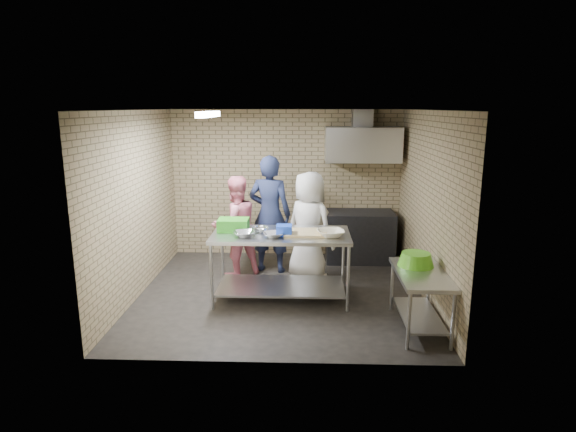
{
  "coord_description": "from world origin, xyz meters",
  "views": [
    {
      "loc": [
        0.35,
        -6.75,
        2.74
      ],
      "look_at": [
        0.1,
        0.2,
        1.15
      ],
      "focal_mm": 29.82,
      "sensor_mm": 36.0,
      "label": 1
    }
  ],
  "objects_px": {
    "bottle_green": "(386,148)",
    "man_navy": "(270,214)",
    "prep_table": "(281,266)",
    "stove": "(360,236)",
    "woman_white": "(309,227)",
    "green_basin": "(416,259)",
    "blue_tub": "(284,230)",
    "side_counter": "(420,300)",
    "green_crate": "(233,225)",
    "woman_pink": "(236,226)",
    "bottle_red": "(364,148)"
  },
  "relations": [
    {
      "from": "bottle_red",
      "to": "stove",
      "type": "bearing_deg",
      "value": -101.77
    },
    {
      "from": "bottle_red",
      "to": "bottle_green",
      "type": "xyz_separation_m",
      "value": [
        0.4,
        0.0,
        -0.01
      ]
    },
    {
      "from": "woman_pink",
      "to": "green_crate",
      "type": "bearing_deg",
      "value": 62.78
    },
    {
      "from": "bottle_green",
      "to": "stove",
      "type": "bearing_deg",
      "value": -151.93
    },
    {
      "from": "bottle_green",
      "to": "woman_pink",
      "type": "distance_m",
      "value": 3.04
    },
    {
      "from": "stove",
      "to": "woman_white",
      "type": "relative_size",
      "value": 0.68
    },
    {
      "from": "blue_tub",
      "to": "man_navy",
      "type": "distance_m",
      "value": 1.33
    },
    {
      "from": "prep_table",
      "to": "side_counter",
      "type": "bearing_deg",
      "value": -27.59
    },
    {
      "from": "man_navy",
      "to": "side_counter",
      "type": "bearing_deg",
      "value": 145.24
    },
    {
      "from": "man_navy",
      "to": "woman_white",
      "type": "relative_size",
      "value": 1.12
    },
    {
      "from": "woman_pink",
      "to": "woman_white",
      "type": "distance_m",
      "value": 1.22
    },
    {
      "from": "woman_pink",
      "to": "blue_tub",
      "type": "bearing_deg",
      "value": 94.53
    },
    {
      "from": "green_crate",
      "to": "woman_pink",
      "type": "distance_m",
      "value": 0.89
    },
    {
      "from": "side_counter",
      "to": "bottle_red",
      "type": "bearing_deg",
      "value": 97.62
    },
    {
      "from": "woman_pink",
      "to": "woman_white",
      "type": "bearing_deg",
      "value": 138.2
    },
    {
      "from": "green_crate",
      "to": "blue_tub",
      "type": "relative_size",
      "value": 2.0
    },
    {
      "from": "side_counter",
      "to": "green_crate",
      "type": "xyz_separation_m",
      "value": [
        -2.49,
        1.05,
        0.69
      ]
    },
    {
      "from": "bottle_red",
      "to": "man_navy",
      "type": "distance_m",
      "value": 2.12
    },
    {
      "from": "prep_table",
      "to": "bottle_green",
      "type": "bearing_deg",
      "value": 49.0
    },
    {
      "from": "prep_table",
      "to": "woman_pink",
      "type": "height_order",
      "value": "woman_pink"
    },
    {
      "from": "green_crate",
      "to": "green_basin",
      "type": "distance_m",
      "value": 2.61
    },
    {
      "from": "stove",
      "to": "blue_tub",
      "type": "xyz_separation_m",
      "value": [
        -1.29,
        -1.92,
        0.6
      ]
    },
    {
      "from": "green_basin",
      "to": "bottle_red",
      "type": "xyz_separation_m",
      "value": [
        -0.38,
        2.74,
        1.19
      ]
    },
    {
      "from": "green_crate",
      "to": "bottle_green",
      "type": "relative_size",
      "value": 2.91
    },
    {
      "from": "blue_tub",
      "to": "woman_pink",
      "type": "height_order",
      "value": "woman_pink"
    },
    {
      "from": "stove",
      "to": "blue_tub",
      "type": "relative_size",
      "value": 5.5
    },
    {
      "from": "prep_table",
      "to": "bottle_green",
      "type": "relative_size",
      "value": 13.08
    },
    {
      "from": "bottle_red",
      "to": "man_navy",
      "type": "bearing_deg",
      "value": -152.13
    },
    {
      "from": "prep_table",
      "to": "green_basin",
      "type": "xyz_separation_m",
      "value": [
        1.77,
        -0.68,
        0.34
      ]
    },
    {
      "from": "prep_table",
      "to": "man_navy",
      "type": "distance_m",
      "value": 1.32
    },
    {
      "from": "prep_table",
      "to": "woman_pink",
      "type": "xyz_separation_m",
      "value": [
        -0.8,
        0.98,
        0.34
      ]
    },
    {
      "from": "woman_white",
      "to": "bottle_red",
      "type": "bearing_deg",
      "value": -89.2
    },
    {
      "from": "side_counter",
      "to": "green_crate",
      "type": "bearing_deg",
      "value": 157.04
    },
    {
      "from": "prep_table",
      "to": "man_navy",
      "type": "relative_size",
      "value": 0.99
    },
    {
      "from": "prep_table",
      "to": "stove",
      "type": "relative_size",
      "value": 1.64
    },
    {
      "from": "green_crate",
      "to": "green_basin",
      "type": "xyz_separation_m",
      "value": [
        2.47,
        -0.8,
        -0.23
      ]
    },
    {
      "from": "side_counter",
      "to": "green_crate",
      "type": "height_order",
      "value": "green_crate"
    },
    {
      "from": "stove",
      "to": "man_navy",
      "type": "bearing_deg",
      "value": -158.5
    },
    {
      "from": "prep_table",
      "to": "side_counter",
      "type": "relative_size",
      "value": 1.64
    },
    {
      "from": "prep_table",
      "to": "bottle_red",
      "type": "bearing_deg",
      "value": 56.0
    },
    {
      "from": "bottle_green",
      "to": "man_navy",
      "type": "xyz_separation_m",
      "value": [
        -2.03,
        -0.86,
        -1.03
      ]
    },
    {
      "from": "bottle_red",
      "to": "bottle_green",
      "type": "distance_m",
      "value": 0.4
    },
    {
      "from": "stove",
      "to": "green_crate",
      "type": "xyz_separation_m",
      "value": [
        -2.04,
        -1.7,
        0.62
      ]
    },
    {
      "from": "green_basin",
      "to": "man_navy",
      "type": "relative_size",
      "value": 0.23
    },
    {
      "from": "green_basin",
      "to": "woman_white",
      "type": "height_order",
      "value": "woman_white"
    },
    {
      "from": "stove",
      "to": "woman_white",
      "type": "distance_m",
      "value": 1.44
    },
    {
      "from": "bottle_green",
      "to": "woman_pink",
      "type": "xyz_separation_m",
      "value": [
        -2.58,
        -1.08,
        -1.18
      ]
    },
    {
      "from": "blue_tub",
      "to": "green_basin",
      "type": "relative_size",
      "value": 0.47
    },
    {
      "from": "green_crate",
      "to": "woman_pink",
      "type": "xyz_separation_m",
      "value": [
        -0.1,
        0.86,
        -0.24
      ]
    },
    {
      "from": "man_navy",
      "to": "green_crate",
      "type": "bearing_deg",
      "value": 78.59
    }
  ]
}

